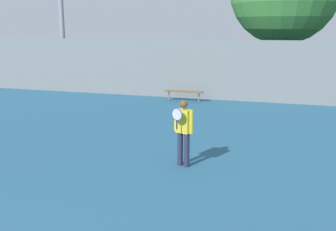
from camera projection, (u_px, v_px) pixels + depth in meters
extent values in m
cylinder|color=#282D47|center=(180.00, 149.00, 9.76)|extent=(0.14, 0.14, 0.85)
cylinder|color=#282D47|center=(187.00, 150.00, 9.64)|extent=(0.14, 0.14, 0.85)
cube|color=yellow|center=(184.00, 121.00, 9.54)|extent=(0.40, 0.31, 0.58)
cylinder|color=yellow|center=(176.00, 119.00, 9.68)|extent=(0.10, 0.10, 0.57)
cylinder|color=yellow|center=(191.00, 122.00, 9.41)|extent=(0.10, 0.10, 0.57)
sphere|color=brown|center=(184.00, 104.00, 9.45)|extent=(0.20, 0.20, 0.20)
cylinder|color=black|center=(177.00, 125.00, 9.34)|extent=(0.03, 0.03, 0.22)
torus|color=#28519E|center=(177.00, 114.00, 9.28)|extent=(0.30, 0.13, 0.31)
cylinder|color=silver|center=(177.00, 114.00, 9.28)|extent=(0.25, 0.10, 0.27)
cube|color=brown|center=(184.00, 91.00, 18.27)|extent=(1.81, 0.40, 0.04)
cylinder|color=gray|center=(169.00, 96.00, 18.54)|extent=(0.06, 0.06, 0.44)
cylinder|color=gray|center=(199.00, 97.00, 18.11)|extent=(0.06, 0.06, 0.44)
cylinder|color=#939399|center=(62.00, 15.00, 20.98)|extent=(0.25, 0.25, 8.02)
cube|color=gray|center=(204.00, 70.00, 18.65)|extent=(24.65, 0.06, 2.82)
cylinder|color=brown|center=(280.00, 65.00, 19.95)|extent=(0.52, 0.52, 3.06)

